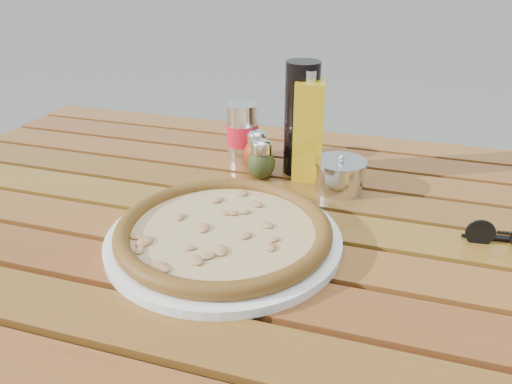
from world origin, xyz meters
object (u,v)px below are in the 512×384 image
(dark_bottle, at_px, (301,119))
(soda_can, at_px, (243,132))
(plate, at_px, (224,239))
(pepper_shaker, at_px, (257,150))
(pizza, at_px, (224,230))
(table, at_px, (253,250))
(olive_oil_cruet, at_px, (308,131))
(parmesan_tin, at_px, (340,175))
(oregano_shaker, at_px, (261,160))
(sunglasses, at_px, (502,236))

(dark_bottle, relative_size, soda_can, 1.83)
(plate, xyz_separation_m, pepper_shaker, (-0.04, 0.29, 0.03))
(pizza, distance_m, dark_bottle, 0.32)
(table, distance_m, dark_bottle, 0.27)
(olive_oil_cruet, bearing_deg, parmesan_tin, -27.99)
(plate, bearing_deg, parmesan_tin, 59.63)
(plate, bearing_deg, table, 83.16)
(table, relative_size, soda_can, 11.67)
(pepper_shaker, distance_m, olive_oil_cruet, 0.12)
(oregano_shaker, bearing_deg, parmesan_tin, -3.12)
(olive_oil_cruet, distance_m, sunglasses, 0.38)
(pizza, bearing_deg, oregano_shaker, 93.49)
(dark_bottle, bearing_deg, pizza, -99.29)
(table, distance_m, olive_oil_cruet, 0.25)
(table, bearing_deg, parmesan_tin, 46.41)
(plate, height_order, oregano_shaker, oregano_shaker)
(table, height_order, parmesan_tin, parmesan_tin)
(pizza, bearing_deg, soda_can, 103.86)
(parmesan_tin, height_order, sunglasses, parmesan_tin)
(table, distance_m, soda_can, 0.28)
(plate, xyz_separation_m, soda_can, (-0.08, 0.33, 0.05))
(pepper_shaker, xyz_separation_m, sunglasses, (0.44, -0.17, -0.02))
(oregano_shaker, distance_m, parmesan_tin, 0.15)
(table, height_order, pepper_shaker, pepper_shaker)
(table, height_order, pizza, pizza)
(plate, relative_size, soda_can, 3.00)
(oregano_shaker, relative_size, sunglasses, 0.74)
(soda_can, height_order, parmesan_tin, soda_can)
(table, xyz_separation_m, plate, (-0.01, -0.10, 0.08))
(olive_oil_cruet, relative_size, sunglasses, 1.91)
(pizza, xyz_separation_m, oregano_shaker, (-0.01, 0.25, 0.02))
(pepper_shaker, bearing_deg, plate, -82.58)
(table, height_order, sunglasses, sunglasses)
(pepper_shaker, relative_size, soda_can, 0.68)
(oregano_shaker, bearing_deg, plate, -86.51)
(pepper_shaker, bearing_deg, olive_oil_cruet, -9.17)
(table, relative_size, sunglasses, 12.71)
(soda_can, height_order, olive_oil_cruet, olive_oil_cruet)
(soda_can, relative_size, olive_oil_cruet, 0.57)
(table, bearing_deg, soda_can, 112.62)
(table, xyz_separation_m, dark_bottle, (0.04, 0.20, 0.19))
(olive_oil_cruet, bearing_deg, pizza, -104.00)
(olive_oil_cruet, bearing_deg, dark_bottle, 127.83)
(plate, distance_m, olive_oil_cruet, 0.30)
(pepper_shaker, bearing_deg, soda_can, 139.01)
(table, xyz_separation_m, olive_oil_cruet, (0.06, 0.17, 0.17))
(oregano_shaker, bearing_deg, pizza, -86.51)
(pizza, height_order, soda_can, soda_can)
(dark_bottle, height_order, sunglasses, dark_bottle)
(parmesan_tin, distance_m, sunglasses, 0.29)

